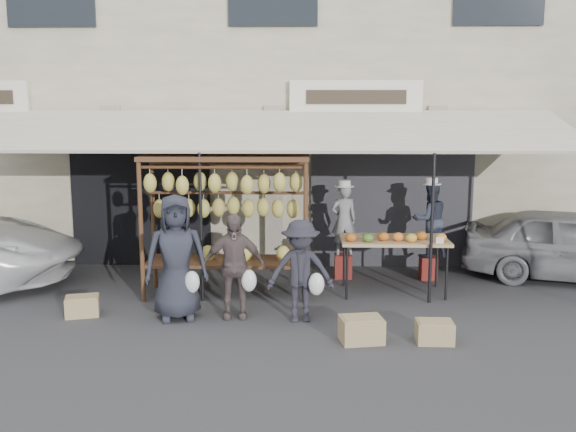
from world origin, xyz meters
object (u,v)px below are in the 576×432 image
customer_right (301,271)px  crate_far (82,306)px  banana_rack (225,198)px  vendor_right (430,220)px  customer_mid (234,266)px  crate_near_a (361,330)px  vendor_left (344,220)px  customer_left (176,257)px  sedan (575,245)px  produce_table (395,241)px  crate_near_b (435,332)px

customer_right → crate_far: bearing=174.4°
banana_rack → vendor_right: size_ratio=1.99×
customer_mid → crate_near_a: size_ratio=2.84×
vendor_left → customer_left: (-2.48, -2.28, -0.15)m
crate_near_a → sedan: (3.92, 3.04, 0.47)m
sedan → vendor_right: bearing=105.9°
vendor_right → vendor_left: bearing=-16.8°
sedan → crate_near_a: bearing=144.7°
vendor_right → crate_near_a: vendor_right is taller
customer_mid → crate_near_a: 2.06m
produce_table → customer_mid: 2.72m
produce_table → customer_left: bearing=-158.2°
crate_far → produce_table: bearing=14.5°
vendor_right → customer_mid: vendor_right is taller
banana_rack → vendor_left: banana_rack is taller
customer_left → customer_right: 1.75m
vendor_left → customer_right: bearing=63.7°
crate_near_a → crate_far: bearing=166.4°
customer_right → crate_far: customer_right is taller
customer_right → crate_near_a: (0.79, -0.79, -0.56)m
crate_near_a → crate_far: 4.05m
crate_near_a → vendor_right: bearing=65.1°
vendor_left → customer_right: size_ratio=0.86×
crate_near_a → customer_mid: bearing=151.4°
customer_mid → crate_near_a: bearing=-32.3°
crate_near_b → crate_far: crate_far is taller
customer_mid → produce_table: bearing=22.5°
customer_mid → banana_rack: bearing=98.8°
vendor_left → crate_near_a: 3.26m
customer_left → crate_near_a: (2.53, -0.85, -0.73)m
vendor_right → crate_far: vendor_right is taller
banana_rack → vendor_left: (1.92, 1.16, -0.53)m
banana_rack → sedan: (5.89, 1.06, -0.94)m
produce_table → crate_near_b: bearing=-83.9°
vendor_right → crate_near_a: (-1.43, -3.08, -0.90)m
banana_rack → customer_mid: bearing=-77.5°
vendor_left → crate_near_a: size_ratio=2.33×
crate_near_b → sedan: bearing=45.5°
customer_left → produce_table: bearing=8.8°
crate_near_b → crate_far: size_ratio=0.99×
customer_left → crate_near_a: size_ratio=3.36×
vendor_left → sedan: size_ratio=0.33×
produce_table → crate_far: (-4.63, -1.20, -0.74)m
customer_right → customer_left: bearing=175.3°
crate_near_b → banana_rack: bearing=145.6°
vendor_left → vendor_right: vendor_right is taller
customer_right → crate_near_a: bearing=-47.9°
vendor_left → customer_left: size_ratio=0.69×
crate_near_b → sedan: 4.30m
vendor_right → crate_near_a: bearing=50.3°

